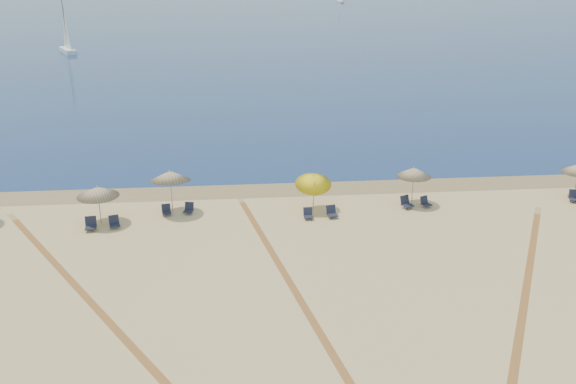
{
  "coord_description": "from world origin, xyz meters",
  "views": [
    {
      "loc": [
        -3.04,
        -13.47,
        14.2
      ],
      "look_at": [
        0.0,
        20.0,
        1.3
      ],
      "focal_mm": 38.86,
      "sensor_mm": 36.0,
      "label": 1
    }
  ],
  "objects_px": {
    "chair_3": "(166,210)",
    "chair_6": "(332,212)",
    "umbrella_1": "(98,192)",
    "umbrella_4": "(414,172)",
    "chair_1": "(91,224)",
    "umbrella_3": "(313,180)",
    "chair_2": "(114,222)",
    "chair_9": "(574,197)",
    "sailboat_0": "(66,35)",
    "chair_8": "(425,202)",
    "chair_7": "(406,203)",
    "chair_5": "(308,214)",
    "chair_4": "(189,209)",
    "umbrella_2": "(170,176)"
  },
  "relations": [
    {
      "from": "chair_7",
      "to": "chair_8",
      "type": "bearing_deg",
      "value": -21.36
    },
    {
      "from": "chair_8",
      "to": "chair_2",
      "type": "bearing_deg",
      "value": 159.87
    },
    {
      "from": "chair_1",
      "to": "chair_7",
      "type": "bearing_deg",
      "value": -2.23
    },
    {
      "from": "umbrella_1",
      "to": "chair_8",
      "type": "xyz_separation_m",
      "value": [
        18.9,
        0.76,
        -1.63
      ]
    },
    {
      "from": "umbrella_2",
      "to": "chair_4",
      "type": "xyz_separation_m",
      "value": [
        0.97,
        -0.23,
        -2.0
      ]
    },
    {
      "from": "chair_4",
      "to": "sailboat_0",
      "type": "distance_m",
      "value": 69.18
    },
    {
      "from": "chair_1",
      "to": "chair_6",
      "type": "xyz_separation_m",
      "value": [
        13.44,
        0.56,
        -0.02
      ]
    },
    {
      "from": "chair_5",
      "to": "chair_9",
      "type": "relative_size",
      "value": 0.75
    },
    {
      "from": "chair_3",
      "to": "chair_6",
      "type": "relative_size",
      "value": 0.9
    },
    {
      "from": "umbrella_3",
      "to": "chair_8",
      "type": "relative_size",
      "value": 3.25
    },
    {
      "from": "chair_2",
      "to": "chair_6",
      "type": "relative_size",
      "value": 1.01
    },
    {
      "from": "umbrella_1",
      "to": "chair_3",
      "type": "height_order",
      "value": "umbrella_1"
    },
    {
      "from": "umbrella_3",
      "to": "chair_6",
      "type": "distance_m",
      "value": 2.15
    },
    {
      "from": "umbrella_1",
      "to": "chair_3",
      "type": "distance_m",
      "value": 4.01
    },
    {
      "from": "chair_1",
      "to": "chair_7",
      "type": "xyz_separation_m",
      "value": [
        18.09,
        1.58,
        -0.0
      ]
    },
    {
      "from": "umbrella_1",
      "to": "sailboat_0",
      "type": "distance_m",
      "value": 68.74
    },
    {
      "from": "chair_7",
      "to": "chair_8",
      "type": "height_order",
      "value": "chair_7"
    },
    {
      "from": "chair_1",
      "to": "chair_4",
      "type": "relative_size",
      "value": 1.1
    },
    {
      "from": "chair_1",
      "to": "sailboat_0",
      "type": "distance_m",
      "value": 69.52
    },
    {
      "from": "umbrella_1",
      "to": "chair_9",
      "type": "bearing_deg",
      "value": 1.52
    },
    {
      "from": "umbrella_4",
      "to": "chair_1",
      "type": "distance_m",
      "value": 18.78
    },
    {
      "from": "chair_1",
      "to": "chair_9",
      "type": "height_order",
      "value": "chair_1"
    },
    {
      "from": "chair_1",
      "to": "chair_3",
      "type": "height_order",
      "value": "chair_1"
    },
    {
      "from": "umbrella_4",
      "to": "chair_3",
      "type": "relative_size",
      "value": 3.51
    },
    {
      "from": "umbrella_3",
      "to": "chair_6",
      "type": "bearing_deg",
      "value": -49.3
    },
    {
      "from": "chair_2",
      "to": "chair_5",
      "type": "bearing_deg",
      "value": -13.96
    },
    {
      "from": "umbrella_2",
      "to": "umbrella_4",
      "type": "height_order",
      "value": "umbrella_2"
    },
    {
      "from": "chair_3",
      "to": "chair_8",
      "type": "xyz_separation_m",
      "value": [
        15.34,
        -0.13,
        0.0
      ]
    },
    {
      "from": "chair_1",
      "to": "chair_4",
      "type": "height_order",
      "value": "chair_1"
    },
    {
      "from": "chair_5",
      "to": "chair_8",
      "type": "height_order",
      "value": "chair_8"
    },
    {
      "from": "umbrella_3",
      "to": "chair_2",
      "type": "xyz_separation_m",
      "value": [
        -11.27,
        -1.43,
        -1.6
      ]
    },
    {
      "from": "umbrella_2",
      "to": "umbrella_3",
      "type": "xyz_separation_m",
      "value": [
        8.25,
        -0.46,
        -0.38
      ]
    },
    {
      "from": "umbrella_2",
      "to": "chair_1",
      "type": "relative_size",
      "value": 3.42
    },
    {
      "from": "chair_9",
      "to": "chair_7",
      "type": "bearing_deg",
      "value": -162.69
    },
    {
      "from": "umbrella_3",
      "to": "chair_7",
      "type": "relative_size",
      "value": 2.84
    },
    {
      "from": "umbrella_2",
      "to": "chair_1",
      "type": "distance_m",
      "value": 5.13
    },
    {
      "from": "chair_2",
      "to": "chair_3",
      "type": "relative_size",
      "value": 1.12
    },
    {
      "from": "chair_2",
      "to": "chair_4",
      "type": "bearing_deg",
      "value": 7.18
    },
    {
      "from": "umbrella_3",
      "to": "umbrella_4",
      "type": "distance_m",
      "value": 6.1
    },
    {
      "from": "umbrella_1",
      "to": "chair_6",
      "type": "height_order",
      "value": "umbrella_1"
    },
    {
      "from": "chair_7",
      "to": "chair_8",
      "type": "relative_size",
      "value": 1.14
    },
    {
      "from": "umbrella_2",
      "to": "umbrella_3",
      "type": "bearing_deg",
      "value": -3.16
    },
    {
      "from": "chair_4",
      "to": "chair_7",
      "type": "xyz_separation_m",
      "value": [
        12.87,
        -0.31,
        0.04
      ]
    },
    {
      "from": "chair_7",
      "to": "umbrella_1",
      "type": "bearing_deg",
      "value": 158.76
    },
    {
      "from": "chair_4",
      "to": "chair_9",
      "type": "xyz_separation_m",
      "value": [
        23.37,
        -0.27,
        0.04
      ]
    },
    {
      "from": "chair_5",
      "to": "chair_2",
      "type": "bearing_deg",
      "value": 179.46
    },
    {
      "from": "chair_1",
      "to": "chair_5",
      "type": "bearing_deg",
      "value": -4.92
    },
    {
      "from": "umbrella_4",
      "to": "chair_6",
      "type": "distance_m",
      "value": 5.64
    },
    {
      "from": "chair_6",
      "to": "chair_2",
      "type": "bearing_deg",
      "value": 169.92
    },
    {
      "from": "umbrella_3",
      "to": "umbrella_4",
      "type": "relative_size",
      "value": 1.04
    }
  ]
}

